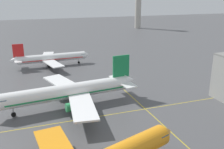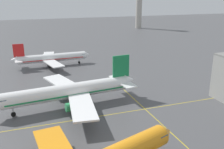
# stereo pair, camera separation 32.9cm
# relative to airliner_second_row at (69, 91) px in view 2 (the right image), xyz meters

# --- Properties ---
(airliner_second_row) EXTENTS (40.19, 34.49, 12.49)m
(airliner_second_row) POSITION_rel_airliner_second_row_xyz_m (0.00, 0.00, 0.00)
(airliner_second_row) COLOR white
(airliner_second_row) RESTS_ON ground
(airliner_third_row) EXTENTS (32.65, 28.21, 10.17)m
(airliner_third_row) POSITION_rel_airliner_second_row_xyz_m (0.13, 42.16, -0.79)
(airliner_third_row) COLOR white
(airliner_third_row) RESTS_ON ground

